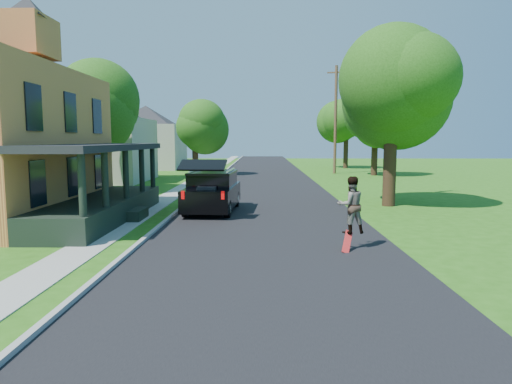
{
  "coord_description": "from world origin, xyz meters",
  "views": [
    {
      "loc": [
        -0.19,
        -12.65,
        3.29
      ],
      "look_at": [
        -0.4,
        3.0,
        1.51
      ],
      "focal_mm": 32.0,
      "sensor_mm": 36.0,
      "label": 1
    }
  ],
  "objects_px": {
    "tree_right_near": "(391,88)",
    "utility_pole_near": "(391,112)",
    "black_suv": "(213,191)",
    "skateboarder": "(351,205)"
  },
  "relations": [
    {
      "from": "skateboarder",
      "to": "tree_right_near",
      "type": "xyz_separation_m",
      "value": [
        3.64,
        9.17,
        4.49
      ]
    },
    {
      "from": "black_suv",
      "to": "utility_pole_near",
      "type": "distance_m",
      "value": 11.42
    },
    {
      "from": "tree_right_near",
      "to": "utility_pole_near",
      "type": "height_order",
      "value": "utility_pole_near"
    },
    {
      "from": "black_suv",
      "to": "skateboarder",
      "type": "xyz_separation_m",
      "value": [
        4.97,
        -7.15,
        0.39
      ]
    },
    {
      "from": "black_suv",
      "to": "skateboarder",
      "type": "relative_size",
      "value": 3.15
    },
    {
      "from": "black_suv",
      "to": "skateboarder",
      "type": "distance_m",
      "value": 8.72
    },
    {
      "from": "tree_right_near",
      "to": "utility_pole_near",
      "type": "bearing_deg",
      "value": 74.07
    },
    {
      "from": "utility_pole_near",
      "to": "tree_right_near",
      "type": "bearing_deg",
      "value": -109.83
    },
    {
      "from": "black_suv",
      "to": "utility_pole_near",
      "type": "bearing_deg",
      "value": 31.28
    },
    {
      "from": "tree_right_near",
      "to": "utility_pole_near",
      "type": "xyz_separation_m",
      "value": [
        0.86,
        3.02,
        -0.97
      ]
    }
  ]
}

